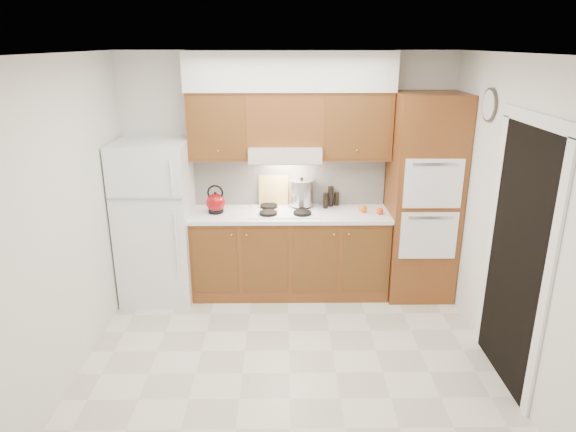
# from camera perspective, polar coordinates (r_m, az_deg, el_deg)

# --- Properties ---
(floor) EXTENTS (3.60, 3.60, 0.00)m
(floor) POSITION_cam_1_polar(r_m,az_deg,el_deg) (4.85, 0.09, -14.73)
(floor) COLOR beige
(floor) RESTS_ON ground
(ceiling) EXTENTS (3.60, 3.60, 0.00)m
(ceiling) POSITION_cam_1_polar(r_m,az_deg,el_deg) (4.05, 0.12, 17.66)
(ceiling) COLOR white
(ceiling) RESTS_ON wall_back
(wall_back) EXTENTS (3.60, 0.02, 2.60)m
(wall_back) POSITION_cam_1_polar(r_m,az_deg,el_deg) (5.71, -0.08, 4.83)
(wall_back) COLOR silver
(wall_back) RESTS_ON floor
(wall_left) EXTENTS (0.02, 3.00, 2.60)m
(wall_left) POSITION_cam_1_polar(r_m,az_deg,el_deg) (4.62, -22.83, -0.11)
(wall_left) COLOR silver
(wall_left) RESTS_ON floor
(wall_right) EXTENTS (0.02, 3.00, 2.60)m
(wall_right) POSITION_cam_1_polar(r_m,az_deg,el_deg) (4.66, 22.84, 0.03)
(wall_right) COLOR silver
(wall_right) RESTS_ON floor
(fridge) EXTENTS (0.75, 0.72, 1.72)m
(fridge) POSITION_cam_1_polar(r_m,az_deg,el_deg) (5.66, -14.42, -0.57)
(fridge) COLOR white
(fridge) RESTS_ON floor
(base_cabinets) EXTENTS (2.11, 0.60, 0.90)m
(base_cabinets) POSITION_cam_1_polar(r_m,az_deg,el_deg) (5.70, 0.20, -4.23)
(base_cabinets) COLOR brown
(base_cabinets) RESTS_ON floor
(countertop) EXTENTS (2.13, 0.62, 0.04)m
(countertop) POSITION_cam_1_polar(r_m,az_deg,el_deg) (5.52, 0.21, 0.22)
(countertop) COLOR white
(countertop) RESTS_ON base_cabinets
(backsplash) EXTENTS (2.11, 0.03, 0.56)m
(backsplash) POSITION_cam_1_polar(r_m,az_deg,el_deg) (5.72, 0.17, 4.01)
(backsplash) COLOR white
(backsplash) RESTS_ON countertop
(oven_cabinet) EXTENTS (0.70, 0.65, 2.20)m
(oven_cabinet) POSITION_cam_1_polar(r_m,az_deg,el_deg) (5.65, 14.72, 1.94)
(oven_cabinet) COLOR brown
(oven_cabinet) RESTS_ON floor
(upper_cab_left) EXTENTS (0.63, 0.33, 0.70)m
(upper_cab_left) POSITION_cam_1_polar(r_m,az_deg,el_deg) (5.48, -7.67, 9.93)
(upper_cab_left) COLOR brown
(upper_cab_left) RESTS_ON wall_back
(upper_cab_right) EXTENTS (0.73, 0.33, 0.70)m
(upper_cab_right) POSITION_cam_1_polar(r_m,az_deg,el_deg) (5.50, 7.52, 9.96)
(upper_cab_right) COLOR brown
(upper_cab_right) RESTS_ON wall_back
(range_hood) EXTENTS (0.75, 0.45, 0.15)m
(range_hood) POSITION_cam_1_polar(r_m,az_deg,el_deg) (5.43, -0.32, 7.07)
(range_hood) COLOR silver
(range_hood) RESTS_ON wall_back
(upper_cab_over_hood) EXTENTS (0.75, 0.33, 0.55)m
(upper_cab_over_hood) POSITION_cam_1_polar(r_m,az_deg,el_deg) (5.43, -0.33, 10.81)
(upper_cab_over_hood) COLOR brown
(upper_cab_over_hood) RESTS_ON range_hood
(soffit) EXTENTS (2.13, 0.36, 0.40)m
(soffit) POSITION_cam_1_polar(r_m,az_deg,el_deg) (5.37, 0.21, 15.81)
(soffit) COLOR silver
(soffit) RESTS_ON wall_back
(cooktop) EXTENTS (0.74, 0.50, 0.01)m
(cooktop) POSITION_cam_1_polar(r_m,az_deg,el_deg) (5.53, -0.31, 0.54)
(cooktop) COLOR white
(cooktop) RESTS_ON countertop
(doorway) EXTENTS (0.02, 0.90, 2.10)m
(doorway) POSITION_cam_1_polar(r_m,az_deg,el_deg) (4.44, 24.00, -4.48)
(doorway) COLOR black
(doorway) RESTS_ON floor
(wall_clock) EXTENTS (0.02, 0.30, 0.30)m
(wall_clock) POSITION_cam_1_polar(r_m,az_deg,el_deg) (4.98, 21.49, 11.41)
(wall_clock) COLOR #3F3833
(wall_clock) RESTS_ON wall_right
(kettle) EXTENTS (0.26, 0.26, 0.20)m
(kettle) POSITION_cam_1_polar(r_m,az_deg,el_deg) (5.52, -8.04, 1.46)
(kettle) COLOR maroon
(kettle) RESTS_ON countertop
(cutting_board) EXTENTS (0.33, 0.11, 0.43)m
(cutting_board) POSITION_cam_1_polar(r_m,az_deg,el_deg) (5.71, -1.61, 3.14)
(cutting_board) COLOR tan
(cutting_board) RESTS_ON countertop
(stock_pot) EXTENTS (0.30, 0.30, 0.28)m
(stock_pot) POSITION_cam_1_polar(r_m,az_deg,el_deg) (5.64, 1.50, 2.61)
(stock_pot) COLOR #BBBBC1
(stock_pot) RESTS_ON cooktop
(condiment_a) EXTENTS (0.08, 0.08, 0.22)m
(condiment_a) POSITION_cam_1_polar(r_m,az_deg,el_deg) (5.72, 4.77, 2.19)
(condiment_a) COLOR black
(condiment_a) RESTS_ON countertop
(condiment_b) EXTENTS (0.06, 0.06, 0.17)m
(condiment_b) POSITION_cam_1_polar(r_m,az_deg,el_deg) (5.65, 4.21, 1.71)
(condiment_b) COLOR black
(condiment_b) RESTS_ON countertop
(condiment_c) EXTENTS (0.06, 0.06, 0.15)m
(condiment_c) POSITION_cam_1_polar(r_m,az_deg,el_deg) (5.76, 5.42, 1.90)
(condiment_c) COLOR black
(condiment_c) RESTS_ON countertop
(orange_near) EXTENTS (0.09, 0.09, 0.07)m
(orange_near) POSITION_cam_1_polar(r_m,az_deg,el_deg) (5.53, 10.17, 0.54)
(orange_near) COLOR #F84D0D
(orange_near) RESTS_ON countertop
(orange_far) EXTENTS (0.08, 0.08, 0.08)m
(orange_far) POSITION_cam_1_polar(r_m,az_deg,el_deg) (5.56, 8.35, 0.80)
(orange_far) COLOR orange
(orange_far) RESTS_ON countertop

